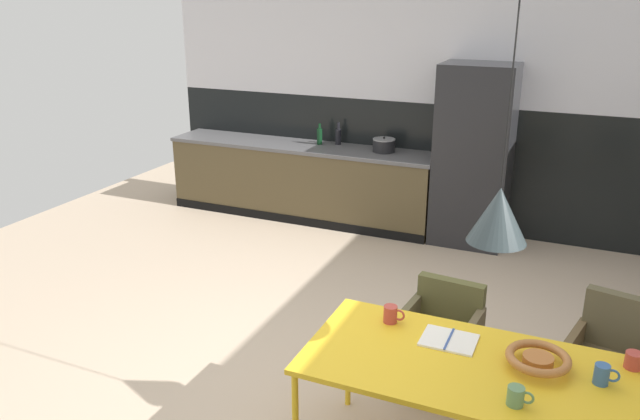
{
  "coord_description": "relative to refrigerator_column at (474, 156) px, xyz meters",
  "views": [
    {
      "loc": [
        1.49,
        -3.38,
        2.58
      ],
      "look_at": [
        -0.4,
        0.92,
        0.94
      ],
      "focal_mm": 35.35,
      "sensor_mm": 36.0,
      "label": 1
    }
  ],
  "objects": [
    {
      "name": "mug_tall_blue",
      "position": [
        1.45,
        -3.3,
        -0.16
      ],
      "size": [
        0.13,
        0.09,
        0.09
      ],
      "color": "#B23D33",
      "rests_on": "dining_table"
    },
    {
      "name": "mug_wide_latte",
      "position": [
        0.94,
        -3.86,
        -0.16
      ],
      "size": [
        0.12,
        0.08,
        0.09
      ],
      "color": "#5B8456",
      "rests_on": "dining_table"
    },
    {
      "name": "fruit_bowl",
      "position": [
        1.0,
        -3.49,
        -0.15
      ],
      "size": [
        0.33,
        0.33,
        0.08
      ],
      "color": "#B2662D",
      "rests_on": "dining_table"
    },
    {
      "name": "kitchen_counter",
      "position": [
        -2.0,
        -0.0,
        -0.51
      ],
      "size": [
        3.23,
        0.63,
        0.88
      ],
      "color": "brown",
      "rests_on": "ground"
    },
    {
      "name": "dining_table",
      "position": [
        0.75,
        -3.6,
        -0.24
      ],
      "size": [
        1.87,
        0.86,
        0.75
      ],
      "color": "gold",
      "rests_on": "ground"
    },
    {
      "name": "back_wall_splashback_dark",
      "position": [
        -0.39,
        0.36,
        -0.24
      ],
      "size": [
        6.72,
        0.12,
        1.41
      ],
      "primitive_type": "cube",
      "color": "black",
      "rests_on": "ground"
    },
    {
      "name": "mug_white_ceramic",
      "position": [
        0.17,
        -3.34,
        -0.15
      ],
      "size": [
        0.13,
        0.08,
        0.1
      ],
      "color": "#B23D33",
      "rests_on": "dining_table"
    },
    {
      "name": "back_wall_panel_upper",
      "position": [
        -0.39,
        0.36,
        1.17
      ],
      "size": [
        6.72,
        0.12,
        1.41
      ],
      "primitive_type": "cube",
      "color": "silver",
      "rests_on": "back_wall_splashback_dark"
    },
    {
      "name": "mug_glass_clear",
      "position": [
        1.31,
        -3.51,
        -0.15
      ],
      "size": [
        0.12,
        0.07,
        0.1
      ],
      "color": "#335B93",
      "rests_on": "dining_table"
    },
    {
      "name": "bottle_vinegar_dark",
      "position": [
        -1.81,
        0.11,
        0.03
      ],
      "size": [
        0.06,
        0.06,
        0.25
      ],
      "color": "#0F3319",
      "rests_on": "kitchen_counter"
    },
    {
      "name": "ground_plane",
      "position": [
        -0.39,
        -3.11,
        -0.95
      ],
      "size": [
        9.18,
        9.18,
        0.0
      ],
      "primitive_type": "plane",
      "color": "#C4AC92"
    },
    {
      "name": "cooking_pot",
      "position": [
        -1.0,
        0.06,
        0.0
      ],
      "size": [
        0.25,
        0.25,
        0.17
      ],
      "color": "black",
      "rests_on": "kitchen_counter"
    },
    {
      "name": "bottle_spice_small",
      "position": [
        -1.61,
        0.19,
        0.03
      ],
      "size": [
        0.07,
        0.07,
        0.26
      ],
      "color": "black",
      "rests_on": "kitchen_counter"
    },
    {
      "name": "armchair_head_of_table",
      "position": [
        1.4,
        -2.69,
        -0.43
      ],
      "size": [
        0.57,
        0.56,
        0.82
      ],
      "rotation": [
        0.0,
        0.0,
        2.92
      ],
      "color": "brown",
      "rests_on": "ground"
    },
    {
      "name": "open_book",
      "position": [
        0.53,
        -3.42,
        -0.2
      ],
      "size": [
        0.3,
        0.24,
        0.02
      ],
      "color": "white",
      "rests_on": "dining_table"
    },
    {
      "name": "armchair_near_window",
      "position": [
        0.36,
        -2.74,
        -0.46
      ],
      "size": [
        0.53,
        0.51,
        0.74
      ],
      "rotation": [
        0.0,
        0.0,
        3.05
      ],
      "color": "brown",
      "rests_on": "ground"
    },
    {
      "name": "refrigerator_column",
      "position": [
        0.0,
        0.0,
        0.0
      ],
      "size": [
        0.75,
        0.6,
        1.9
      ],
      "primitive_type": "cube",
      "color": "#232326",
      "rests_on": "ground"
    },
    {
      "name": "pendant_lamp_over_table_near",
      "position": [
        0.75,
        -3.62,
        0.64
      ],
      "size": [
        0.28,
        0.28,
        1.32
      ],
      "color": "black"
    }
  ]
}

